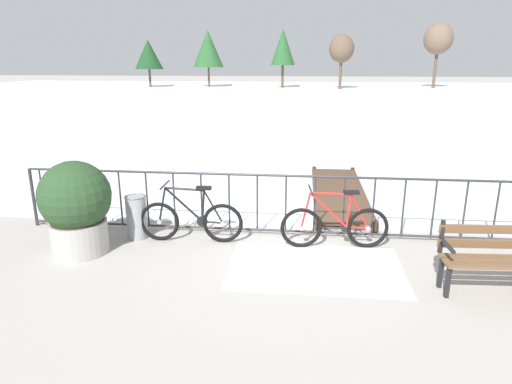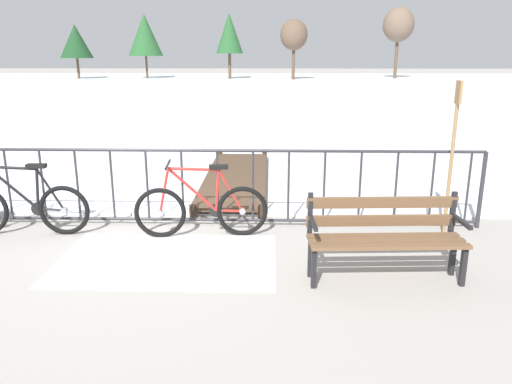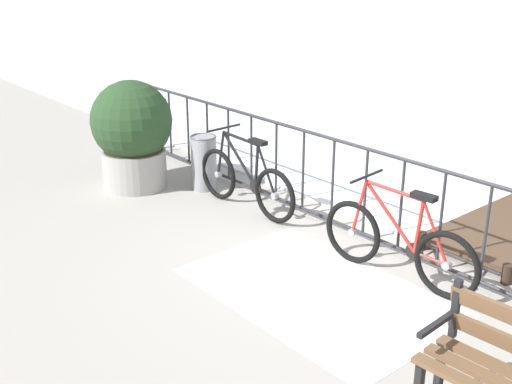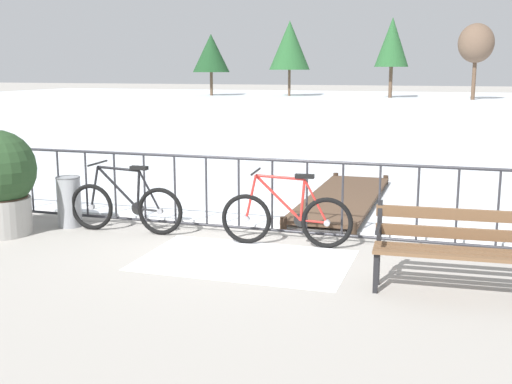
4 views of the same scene
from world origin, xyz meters
TOP-DOWN VIEW (x-y plane):
  - ground_plane at (0.00, 0.00)m, footprint 160.00×160.00m
  - snow_patch at (0.49, -1.20)m, footprint 2.49×1.60m
  - railing_fence at (-0.00, 0.00)m, footprint 9.06×0.06m
  - bicycle_near_railing at (0.80, -0.43)m, footprint 1.71×0.52m
  - bicycle_second at (-1.52, -0.43)m, footprint 1.71×0.52m
  - planter_with_shrub at (-3.14, -1.04)m, footprint 1.07×1.07m
  - trash_bin at (-2.47, -0.37)m, footprint 0.35×0.35m

SIDE VIEW (x-z plane):
  - ground_plane at x=0.00m, z-range 0.00..0.00m
  - snow_patch at x=0.49m, z-range 0.00..0.01m
  - bicycle_near_railing at x=0.80m, z-range -0.12..0.86m
  - bicycle_second at x=-1.52m, z-range -0.12..0.86m
  - trash_bin at x=-2.47m, z-range 0.01..0.74m
  - railing_fence at x=0.00m, z-range 0.02..1.09m
  - planter_with_shrub at x=-3.14m, z-range 0.03..1.48m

